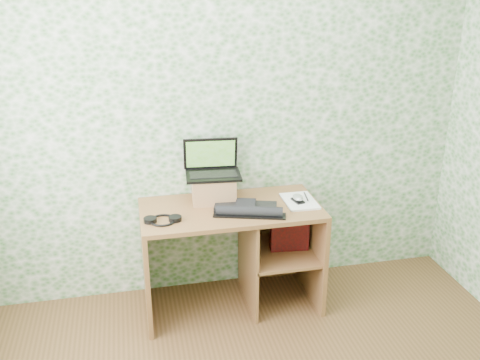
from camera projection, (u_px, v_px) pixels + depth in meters
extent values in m
plane|color=silver|center=(221.00, 116.00, 3.64)|extent=(3.50, 0.00, 3.50)
cube|color=brown|center=(231.00, 209.00, 3.57)|extent=(1.20, 0.60, 0.03)
cube|color=brown|center=(146.00, 268.00, 3.59)|extent=(0.03, 0.60, 0.72)
cube|color=brown|center=(311.00, 250.00, 3.82)|extent=(0.03, 0.60, 0.72)
cube|color=brown|center=(248.00, 257.00, 3.73)|extent=(0.02, 0.56, 0.72)
cube|color=brown|center=(280.00, 251.00, 3.77)|extent=(0.46, 0.56, 0.02)
cube|color=brown|center=(270.00, 235.00, 4.04)|extent=(0.48, 0.02, 0.72)
cube|color=#9F7047|center=(214.00, 188.00, 3.64)|extent=(0.31, 0.27, 0.17)
cube|color=black|center=(213.00, 175.00, 3.61)|extent=(0.39, 0.28, 0.02)
cube|color=black|center=(213.00, 174.00, 3.60)|extent=(0.33, 0.17, 0.00)
cube|color=black|center=(210.00, 153.00, 3.66)|extent=(0.37, 0.09, 0.23)
cube|color=#2B5B1A|center=(211.00, 154.00, 3.65)|extent=(0.33, 0.07, 0.19)
cube|color=black|center=(246.00, 207.00, 3.53)|extent=(0.44, 0.26, 0.03)
cube|color=black|center=(246.00, 205.00, 3.53)|extent=(0.16, 0.16, 0.05)
cylinder|color=black|center=(249.00, 211.00, 3.43)|extent=(0.43, 0.19, 0.07)
cube|color=black|center=(250.00, 215.00, 3.43)|extent=(0.47, 0.22, 0.01)
torus|color=black|center=(163.00, 220.00, 3.36)|extent=(0.18, 0.18, 0.01)
cylinder|color=black|center=(150.00, 220.00, 3.35)|extent=(0.08, 0.08, 0.03)
cylinder|color=black|center=(175.00, 219.00, 3.37)|extent=(0.08, 0.08, 0.03)
cube|color=white|center=(300.00, 201.00, 3.64)|extent=(0.21, 0.30, 0.01)
ellipsoid|color=#B8B8BA|center=(298.00, 199.00, 3.61)|extent=(0.09, 0.12, 0.04)
cylinder|color=black|center=(306.00, 196.00, 3.69)|extent=(0.03, 0.15, 0.01)
cube|color=maroon|center=(289.00, 228.00, 3.72)|extent=(0.27, 0.11, 0.32)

